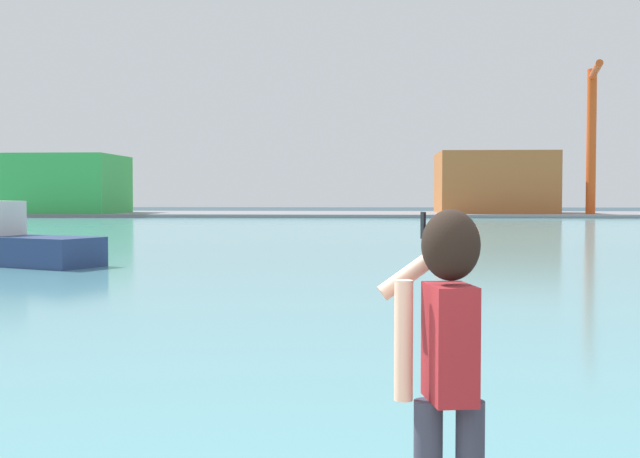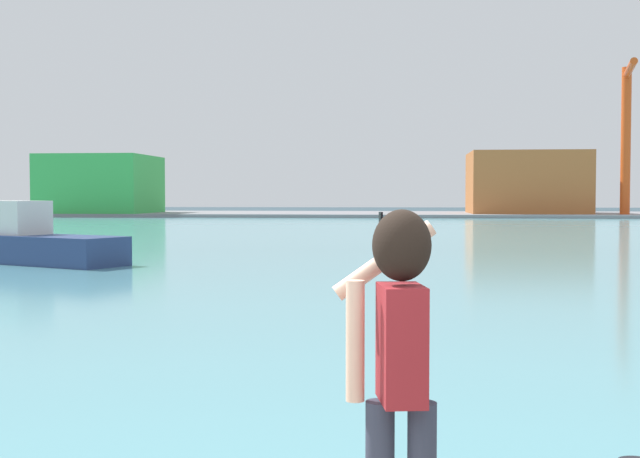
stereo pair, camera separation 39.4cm
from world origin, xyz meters
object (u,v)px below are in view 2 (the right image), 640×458
boat_moored (24,241)px  warehouse_left (101,184)px  port_crane (627,125)px  warehouse_right (526,183)px  person_photographer (399,351)px

boat_moored → warehouse_left: (-21.36, 64.00, 2.86)m
boat_moored → port_crane: 71.01m
warehouse_left → warehouse_right: (48.11, 3.06, 0.15)m
warehouse_right → person_photographer: bearing=-98.6°
person_photographer → boat_moored: 26.80m
person_photographer → boat_moored: person_photographer is taller
port_crane → warehouse_right: bearing=144.9°
warehouse_left → warehouse_right: size_ratio=0.92×
boat_moored → warehouse_left: bearing=133.4°
person_photographer → warehouse_left: warehouse_left is taller
warehouse_left → port_crane: size_ratio=0.76×
boat_moored → warehouse_left: size_ratio=0.67×
person_photographer → port_crane: (22.84, 84.00, 7.99)m
warehouse_left → boat_moored: bearing=-71.5°
person_photographer → warehouse_left: size_ratio=0.15×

